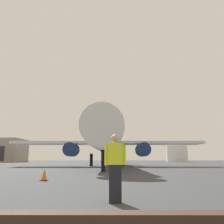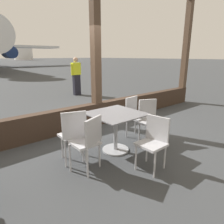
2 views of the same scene
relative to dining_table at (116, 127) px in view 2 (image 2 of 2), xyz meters
name	(u,v)px [view 2 (image 2 of 2)]	position (x,y,z in m)	size (l,w,h in m)	color
window_frame	(96,70)	(0.66, 1.52, 0.95)	(8.60, 0.24, 4.02)	#38281E
dining_table	(116,127)	(0.00, 0.00, 0.00)	(0.94, 0.94, 0.77)	slate
cafe_chair_window_left	(149,117)	(0.85, -0.11, 0.04)	(0.50, 0.50, 0.91)	#B2B2B7
cafe_chair_window_right	(135,113)	(0.81, 0.27, 0.05)	(0.43, 0.43, 0.91)	#B2B2B7
cafe_chair_aisle_left	(154,138)	(0.08, -0.86, 0.02)	(0.44, 0.44, 0.87)	#B2B2B7
cafe_chair_aisle_right	(89,139)	(-0.79, -0.26, 0.05)	(0.49, 0.49, 0.91)	#B2B2B7
cafe_chair_side_extra	(74,132)	(-0.84, 0.11, 0.07)	(0.48, 0.48, 0.95)	#B2B2B7
ground_crew_worker	(76,76)	(2.37, 5.53, 0.40)	(0.56, 0.22, 1.74)	black
fuel_storage_tank	(23,53)	(25.44, 90.37, 2.34)	(7.66, 7.66, 5.68)	white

